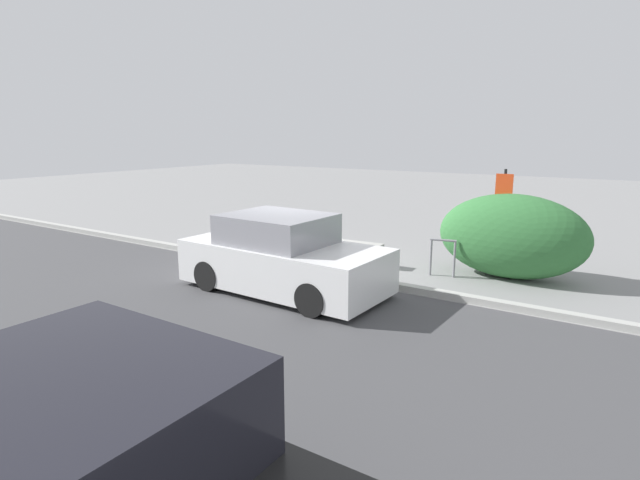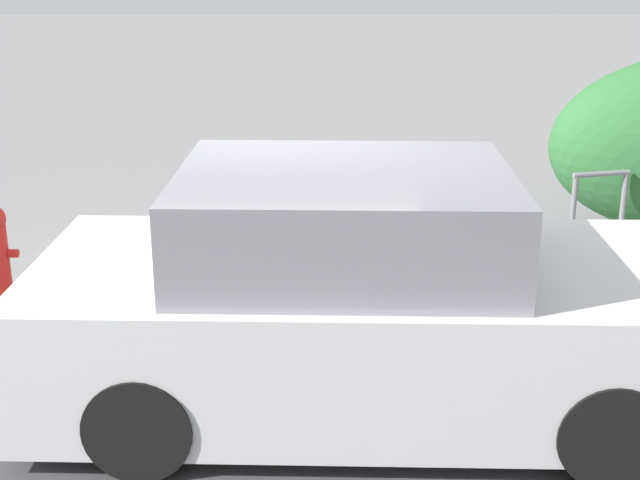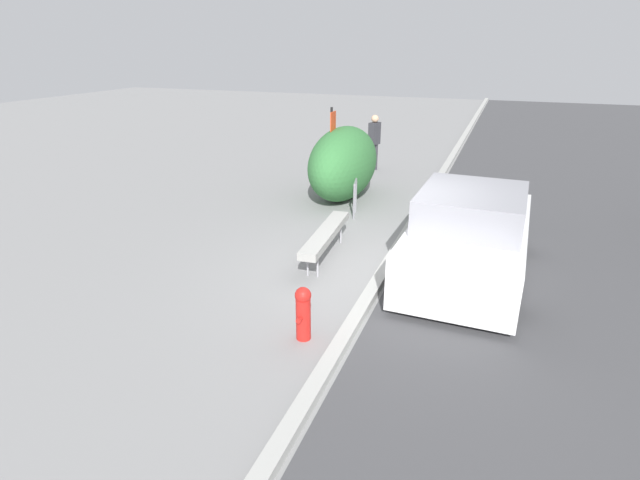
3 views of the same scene
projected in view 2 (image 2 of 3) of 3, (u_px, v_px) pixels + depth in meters
name	position (u px, v px, depth m)	size (l,w,h in m)	color
ground_plane	(269.00, 320.00, 6.88)	(60.00, 60.00, 0.00)	gray
curb	(269.00, 312.00, 6.86)	(60.00, 0.20, 0.13)	#A8A8A3
bench	(319.00, 216.00, 7.86)	(2.31, 0.48, 0.55)	#99999E
bike_rack	(598.00, 206.00, 8.07)	(0.55, 0.17, 0.83)	gray
parked_car_near	(364.00, 303.00, 5.44)	(4.13, 1.96, 1.51)	black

